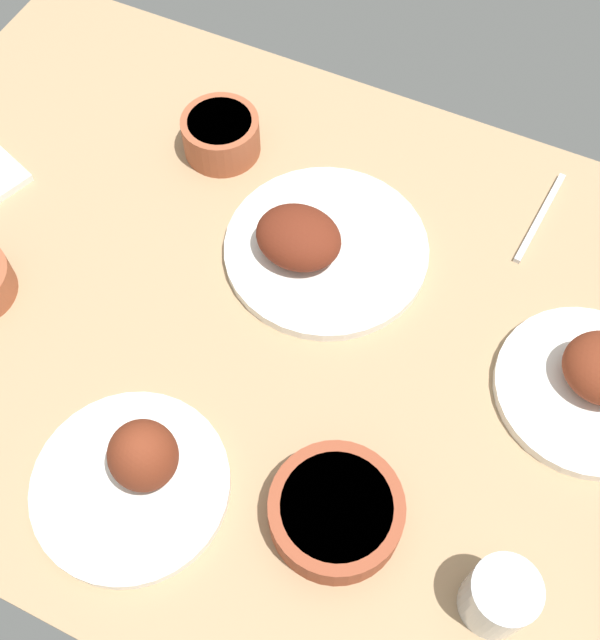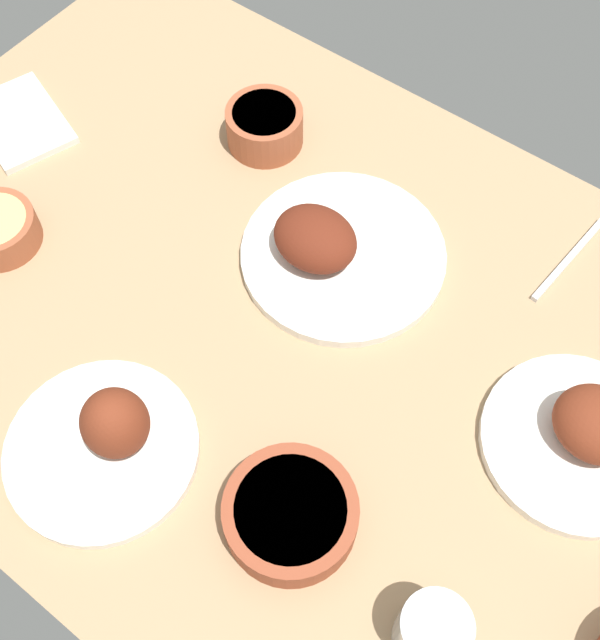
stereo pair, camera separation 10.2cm
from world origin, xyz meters
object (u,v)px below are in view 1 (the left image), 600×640
Objects in this scene: bowl_soup at (336,511)px; bowl_cream at (221,134)px; plate_center_main at (136,473)px; fork_loose at (540,217)px; plate_far_side at (596,380)px; water_tumbler at (499,597)px; plate_near_viewer at (316,245)px.

bowl_soup is 58.47cm from bowl_cream.
fork_loose is (31.60, 57.83, -2.60)cm from plate_center_main.
plate_far_side and water_tumbler have the same top height.
plate_near_viewer reaches higher than fork_loose.
plate_center_main is 2.03× the size of bowl_cream.
plate_far_side is at bearing 37.49° from plate_center_main.
water_tumbler is at bearing -4.28° from bowl_soup.
plate_near_viewer is 38.87cm from plate_center_main.
plate_near_viewer is at bearing -29.11° from bowl_cream.
bowl_soup is at bearing -61.81° from plate_near_viewer.
bowl_soup is 0.88× the size of fork_loose.
water_tumbler reaches higher than bowl_cream.
fork_loose is (26.45, 19.31, -1.91)cm from plate_near_viewer.
plate_far_side is 62.59cm from bowl_cream.
fork_loose is (-10.37, 53.38, -3.81)cm from water_tumbler.
plate_near_viewer is 1.22× the size of plate_far_side.
bowl_cream is at bearing 165.56° from plate_far_side.
plate_far_side is 27.00cm from fork_loose.
plate_near_viewer is 1.84× the size of bowl_soup.
water_tumbler is (36.82, -34.07, 1.90)cm from plate_near_viewer.
plate_far_side is 1.32× the size of fork_loose.
plate_near_viewer is 2.46× the size of bowl_cream.
bowl_cream is 1.37× the size of water_tumbler.
plate_center_main is 1.52× the size of bowl_soup.
water_tumbler is at bearing -42.78° from plate_near_viewer.
bowl_cream is (-20.79, 11.57, 0.98)cm from plate_near_viewer.
bowl_cream is 0.65× the size of fork_loose.
water_tumbler is (41.98, 4.46, 1.21)cm from plate_center_main.
bowl_soup is 1.34× the size of bowl_cream.
bowl_soup is (17.48, -32.62, 0.34)cm from plate_near_viewer.
plate_center_main is 1.01× the size of plate_far_side.
plate_far_side reaches higher than bowl_cream.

